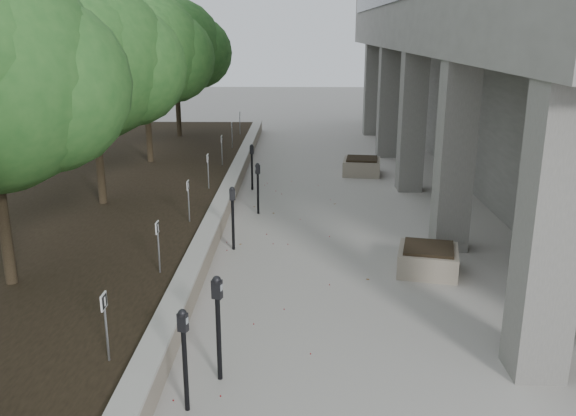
# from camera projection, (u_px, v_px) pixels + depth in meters

# --- Properties ---
(ground) EXTENTS (90.00, 90.00, 0.00)m
(ground) POSITION_uv_depth(u_px,v_px,m) (287.00, 412.00, 7.50)
(ground) COLOR #A7A29A
(ground) RESTS_ON ground
(retaining_wall) EXTENTS (0.39, 26.00, 0.50)m
(retaining_wall) POSITION_uv_depth(u_px,v_px,m) (226.00, 198.00, 16.09)
(retaining_wall) COLOR gray
(retaining_wall) RESTS_ON ground
(planting_bed) EXTENTS (7.00, 26.00, 0.40)m
(planting_bed) POSITION_uv_depth(u_px,v_px,m) (90.00, 200.00, 16.17)
(planting_bed) COLOR black
(planting_bed) RESTS_ON ground
(crabapple_tree_3) EXTENTS (4.60, 4.00, 5.44)m
(crabapple_tree_3) POSITION_uv_depth(u_px,v_px,m) (93.00, 94.00, 14.37)
(crabapple_tree_3) COLOR #265922
(crabapple_tree_3) RESTS_ON planting_bed
(crabapple_tree_4) EXTENTS (4.60, 4.00, 5.44)m
(crabapple_tree_4) POSITION_uv_depth(u_px,v_px,m) (145.00, 78.00, 19.17)
(crabapple_tree_4) COLOR #265922
(crabapple_tree_4) RESTS_ON planting_bed
(crabapple_tree_5) EXTENTS (4.60, 4.00, 5.44)m
(crabapple_tree_5) POSITION_uv_depth(u_px,v_px,m) (176.00, 68.00, 23.96)
(crabapple_tree_5) COLOR #265922
(crabapple_tree_5) RESTS_ON planting_bed
(parking_sign_2) EXTENTS (0.04, 0.22, 0.96)m
(parking_sign_2) POSITION_uv_depth(u_px,v_px,m) (106.00, 328.00, 7.77)
(parking_sign_2) COLOR black
(parking_sign_2) RESTS_ON planting_bed
(parking_sign_3) EXTENTS (0.04, 0.22, 0.96)m
(parking_sign_3) POSITION_uv_depth(u_px,v_px,m) (159.00, 247.00, 10.65)
(parking_sign_3) COLOR black
(parking_sign_3) RESTS_ON planting_bed
(parking_sign_4) EXTENTS (0.04, 0.22, 0.96)m
(parking_sign_4) POSITION_uv_depth(u_px,v_px,m) (189.00, 201.00, 13.53)
(parking_sign_4) COLOR black
(parking_sign_4) RESTS_ON planting_bed
(parking_sign_5) EXTENTS (0.04, 0.22, 0.96)m
(parking_sign_5) POSITION_uv_depth(u_px,v_px,m) (208.00, 171.00, 16.40)
(parking_sign_5) COLOR black
(parking_sign_5) RESTS_ON planting_bed
(parking_sign_6) EXTENTS (0.04, 0.22, 0.96)m
(parking_sign_6) POSITION_uv_depth(u_px,v_px,m) (222.00, 150.00, 19.28)
(parking_sign_6) COLOR black
(parking_sign_6) RESTS_ON planting_bed
(parking_sign_7) EXTENTS (0.04, 0.22, 0.96)m
(parking_sign_7) POSITION_uv_depth(u_px,v_px,m) (232.00, 135.00, 22.15)
(parking_sign_7) COLOR black
(parking_sign_7) RESTS_ON planting_bed
(parking_sign_8) EXTENTS (0.04, 0.22, 0.96)m
(parking_sign_8) POSITION_uv_depth(u_px,v_px,m) (240.00, 123.00, 25.03)
(parking_sign_8) COLOR black
(parking_sign_8) RESTS_ON planting_bed
(parking_meter_1) EXTENTS (0.18, 0.15, 1.52)m
(parking_meter_1) POSITION_uv_depth(u_px,v_px,m) (218.00, 329.00, 8.00)
(parking_meter_1) COLOR black
(parking_meter_1) RESTS_ON ground
(parking_meter_2) EXTENTS (0.16, 0.14, 1.39)m
(parking_meter_2) POSITION_uv_depth(u_px,v_px,m) (185.00, 361.00, 7.35)
(parking_meter_2) COLOR black
(parking_meter_2) RESTS_ON ground
(parking_meter_3) EXTENTS (0.16, 0.13, 1.41)m
(parking_meter_3) POSITION_uv_depth(u_px,v_px,m) (233.00, 218.00, 12.87)
(parking_meter_3) COLOR black
(parking_meter_3) RESTS_ON ground
(parking_meter_4) EXTENTS (0.16, 0.13, 1.34)m
(parking_meter_4) POSITION_uv_depth(u_px,v_px,m) (258.00, 189.00, 15.43)
(parking_meter_4) COLOR black
(parking_meter_4) RESTS_ON ground
(parking_meter_5) EXTENTS (0.15, 0.12, 1.38)m
(parking_meter_5) POSITION_uv_depth(u_px,v_px,m) (252.00, 167.00, 17.76)
(parking_meter_5) COLOR black
(parking_meter_5) RESTS_ON ground
(planter_front) EXTENTS (1.35, 1.35, 0.53)m
(planter_front) POSITION_uv_depth(u_px,v_px,m) (428.00, 259.00, 11.78)
(planter_front) COLOR gray
(planter_front) RESTS_ON ground
(planter_back) EXTENTS (1.33, 1.33, 0.55)m
(planter_back) POSITION_uv_depth(u_px,v_px,m) (362.00, 166.00, 19.81)
(planter_back) COLOR gray
(planter_back) RESTS_ON ground
(berry_scatter) EXTENTS (3.30, 14.10, 0.02)m
(berry_scatter) POSITION_uv_depth(u_px,v_px,m) (287.00, 263.00, 12.29)
(berry_scatter) COLOR maroon
(berry_scatter) RESTS_ON ground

